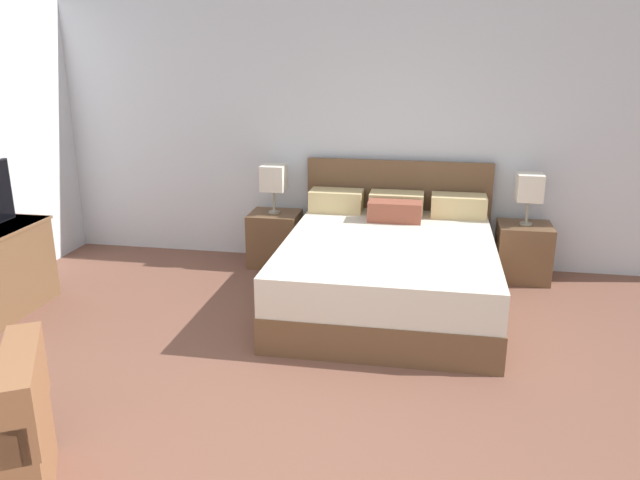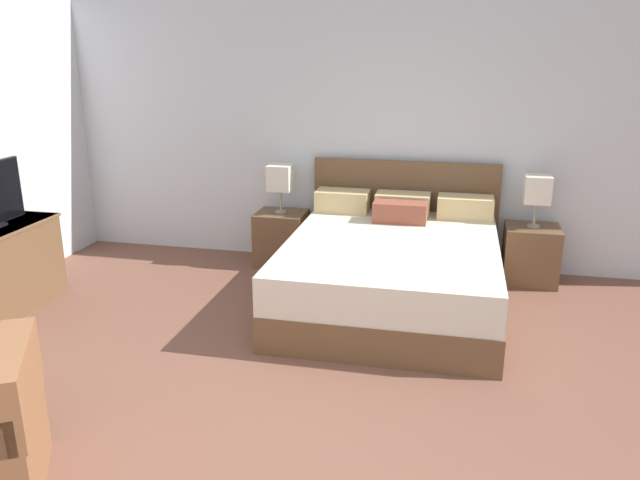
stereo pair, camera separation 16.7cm
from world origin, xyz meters
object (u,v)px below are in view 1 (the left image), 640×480
(bed, at_px, (389,267))
(nightstand_right, at_px, (523,252))
(nightstand_left, at_px, (275,239))
(table_lamp_right, at_px, (530,188))
(table_lamp_left, at_px, (274,179))

(bed, relative_size, nightstand_right, 4.07)
(nightstand_left, relative_size, table_lamp_right, 1.12)
(nightstand_left, bearing_deg, bed, -33.44)
(bed, height_order, nightstand_right, bed)
(bed, relative_size, table_lamp_right, 4.55)
(nightstand_right, height_order, table_lamp_left, table_lamp_left)
(table_lamp_left, relative_size, table_lamp_right, 1.00)
(table_lamp_left, distance_m, table_lamp_right, 2.36)
(nightstand_right, bearing_deg, table_lamp_right, 90.00)
(nightstand_left, xyz_separation_m, nightstand_right, (2.36, 0.00, 0.00))
(nightstand_left, xyz_separation_m, table_lamp_left, (-0.00, 0.00, 0.60))
(nightstand_left, height_order, nightstand_right, same)
(bed, xyz_separation_m, table_lamp_left, (-1.18, 0.78, 0.55))
(table_lamp_right, bearing_deg, nightstand_left, -179.96)
(nightstand_left, bearing_deg, table_lamp_left, 90.00)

